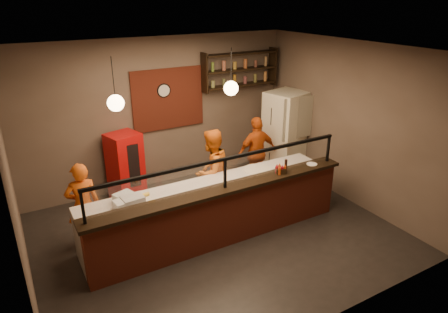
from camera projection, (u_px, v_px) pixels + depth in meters
floor at (217, 234)px, 7.14m from camera, size 6.00×6.00×0.00m
ceiling at (215, 51)px, 5.93m from camera, size 6.00×6.00×0.00m
wall_back at (160, 114)px, 8.54m from camera, size 6.00×0.00×6.00m
wall_left at (13, 193)px, 5.15m from camera, size 0.00×5.00×5.00m
wall_right at (348, 123)px, 7.91m from camera, size 0.00×5.00×5.00m
wall_front at (322, 221)px, 4.53m from camera, size 6.00×0.00×6.00m
brick_patch at (168, 99)px, 8.49m from camera, size 1.60×0.04×1.30m
service_counter at (225, 217)px, 6.71m from camera, size 4.60×0.25×1.00m
counter_ledge at (225, 189)px, 6.51m from camera, size 4.70×0.37×0.06m
worktop_cabinet at (211, 208)px, 7.14m from camera, size 4.60×0.75×0.85m
worktop at (211, 186)px, 6.97m from camera, size 4.60×0.75×0.05m
sneeze_guard at (225, 170)px, 6.38m from camera, size 4.50×0.05×0.52m
wall_shelving at (240, 69)px, 8.97m from camera, size 1.84×0.28×0.85m
wall_clock at (164, 90)px, 8.36m from camera, size 0.30×0.04×0.30m
pendant_left at (116, 103)px, 5.64m from camera, size 0.24×0.24×0.77m
pendant_right at (231, 88)px, 6.52m from camera, size 0.24×0.24×0.77m
cook_left at (83, 205)px, 6.59m from camera, size 0.56×0.38×1.49m
cook_mid at (212, 171)px, 7.64m from camera, size 0.99×0.89×1.66m
cook_right at (257, 152)px, 8.64m from camera, size 0.94×0.43×1.59m
fridge at (285, 135)px, 9.12m from camera, size 0.99×0.95×1.98m
red_cooler at (125, 166)px, 8.17m from camera, size 0.73×0.70×1.41m
pizza_dough at (257, 169)px, 7.53m from camera, size 0.54×0.54×0.01m
prep_tub_a at (124, 205)px, 6.14m from camera, size 0.32×0.27×0.15m
prep_tub_b at (124, 198)px, 6.35m from camera, size 0.36×0.32×0.15m
prep_tub_c at (133, 201)px, 6.22m from camera, size 0.35×0.29×0.16m
rolling_pin at (139, 197)px, 6.47m from camera, size 0.36×0.11×0.06m
condiment_caddy at (281, 171)px, 6.99m from camera, size 0.21×0.18×0.10m
pepper_mill at (286, 165)px, 7.04m from camera, size 0.06×0.06×0.22m
small_plate at (312, 164)px, 7.36m from camera, size 0.22×0.22×0.01m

